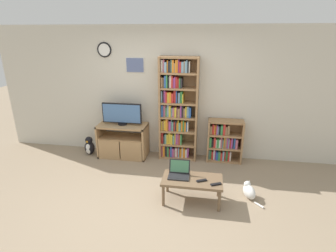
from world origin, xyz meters
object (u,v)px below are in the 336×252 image
Objects in this scene: bookshelf_tall at (176,110)px; cat at (249,191)px; coffee_table at (192,182)px; laptop at (179,172)px; penguin_figurine at (89,146)px; remote_far_from_laptop at (216,184)px; bookshelf_short at (223,141)px; television at (122,114)px; tv_stand at (123,140)px; remote_near_laptop at (202,181)px.

bookshelf_tall is 2.02m from cat.
coffee_table is 0.24m from laptop.
cat is 1.08× the size of penguin_figurine.
remote_far_from_laptop is at bearing -17.28° from coffee_table.
bookshelf_short is at bearing 148.41° from remote_far_from_laptop.
television is at bearing -154.18° from remote_far_from_laptop.
television reaches higher than bookshelf_short.
television is 0.39× the size of bookshelf_tall.
tv_stand is at bearing -176.14° from bookshelf_short.
cat is (0.53, 0.34, -0.28)m from remote_far_from_laptop.
remote_near_laptop reaches higher than cat.
laptop is at bearing -80.61° from bookshelf_tall.
penguin_figurine is (-0.74, -0.06, -0.74)m from television.
tv_stand reaches higher than coffee_table.
penguin_figurine is (-2.06, 1.24, -0.26)m from laptop.
remote_far_from_laptop is (0.55, -0.17, -0.05)m from laptop.
laptop reaches higher than cat.
coffee_table is at bearing -73.42° from bookshelf_tall.
bookshelf_short is 1.56m from remote_near_laptop.
remote_far_from_laptop is (0.35, -0.11, 0.06)m from coffee_table.
remote_near_laptop is (-0.36, -1.52, -0.02)m from bookshelf_short.
cat is (2.40, -1.13, -0.80)m from television.
coffee_table is at bearing -41.76° from television.
coffee_table is (0.44, -1.48, -0.67)m from bookshelf_tall.
tv_stand is 2.04m from coffee_table.
bookshelf_tall reaches higher than laptop.
television is 1.05m from penguin_figurine.
remote_near_laptop reaches higher than penguin_figurine.
bookshelf_tall reaches higher than remote_near_laptop.
tv_stand reaches higher than remote_far_from_laptop.
bookshelf_short is 2.17× the size of penguin_figurine.
remote_far_from_laptop is 0.38× the size of cat.
laptop is 0.76× the size of cat.
tv_stand is at bearing 135.39° from laptop.
tv_stand is 1.10× the size of coffee_table.
coffee_table is at bearing -132.99° from remote_near_laptop.
television is 4.92× the size of remote_near_laptop.
coffee_table is 2.80× the size of laptop.
remote_near_laptop is at bearing -29.18° from penguin_figurine.
bookshelf_short is 2.79m from penguin_figurine.
remote_far_from_laptop reaches higher than cat.
tv_stand is 2.17m from remote_near_laptop.
bookshelf_tall is 6.35× the size of laptop.
coffee_table is at bearing -17.42° from laptop.
bookshelf_short is 2.01× the size of cat.
bookshelf_tall is at bearing 174.92° from remote_near_laptop.
bookshelf_short is at bearing 3.63° from penguin_figurine.
cat is at bearing -24.67° from tv_stand.
remote_near_laptop is at bearing 179.22° from cat.
tv_stand is at bearing 133.82° from cat.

